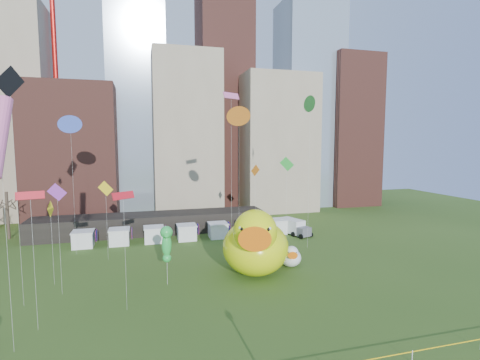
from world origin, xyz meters
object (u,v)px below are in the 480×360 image
object	(u,v)px
seahorse_green	(167,241)
box_truck	(294,227)
small_duck	(291,256)
seahorse_purple	(263,247)
big_duck	(255,244)

from	to	relation	value
seahorse_green	box_truck	xyz separation A→B (m)	(21.72, 16.10, -3.49)
small_duck	box_truck	distance (m)	15.93
seahorse_green	seahorse_purple	xyz separation A→B (m)	(11.15, 1.19, -1.89)
small_duck	seahorse_purple	xyz separation A→B (m)	(-3.79, -0.51, 1.59)
box_truck	small_duck	bearing A→B (deg)	-134.40
small_duck	seahorse_green	bearing A→B (deg)	-158.72
small_duck	seahorse_green	xyz separation A→B (m)	(-14.93, -1.70, 3.48)
big_duck	small_duck	bearing A→B (deg)	36.24
big_duck	small_duck	xyz separation A→B (m)	(5.03, 1.58, -2.40)
small_duck	seahorse_green	size ratio (longest dim) A/B	0.62
big_duck	seahorse_green	bearing A→B (deg)	-160.50
big_duck	seahorse_purple	xyz separation A→B (m)	(1.24, 1.07, -0.81)
big_duck	box_truck	distance (m)	20.02
big_duck	seahorse_purple	world-z (taller)	big_duck
small_duck	box_truck	world-z (taller)	small_duck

